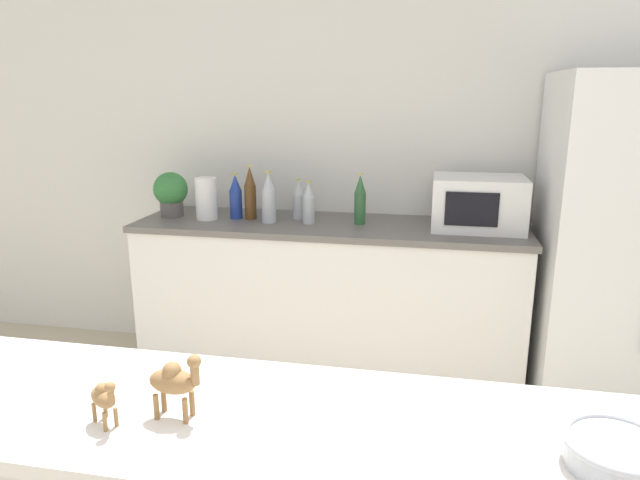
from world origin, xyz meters
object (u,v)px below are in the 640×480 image
Objects in this scene: paper_towel_roll at (206,199)px; camel_figurine_second at (104,397)px; microwave at (478,203)px; camel_figurine at (175,380)px; fruit_bowl at (617,452)px; potted_plant at (171,192)px; back_bottle_6 at (236,197)px; back_bottle_0 at (360,200)px; back_bottle_2 at (250,193)px; refrigerator at (639,251)px; back_bottle_1 at (269,198)px; back_bottle_5 at (309,203)px; back_bottle_4 at (269,198)px; back_bottle_3 at (299,200)px.

camel_figurine_second is (0.61, -2.07, -0.03)m from paper_towel_roll.
camel_figurine is (-0.77, -2.07, -0.03)m from microwave.
potted_plant is at bearing 132.37° from fruit_bowl.
back_bottle_6 reaches higher than fruit_bowl.
camel_figurine_second is at bearing -113.06° from microwave.
potted_plant is 1.29× the size of fruit_bowl.
back_bottle_0 is 0.91× the size of back_bottle_2.
back_bottle_1 is (-1.93, 0.02, 0.20)m from refrigerator.
back_bottle_5 is (0.84, -0.03, -0.03)m from potted_plant.
microwave is at bearing 172.97° from refrigerator.
back_bottle_4 reaches higher than back_bottle_5.
paper_towel_roll is 0.17m from back_bottle_6.
microwave is 4.22× the size of camel_figurine_second.
microwave is 2.07× the size of back_bottle_3.
back_bottle_3 is 1.14× the size of fruit_bowl.
back_bottle_2 is 2.15m from camel_figurine_second.
potted_plant is 0.40m from back_bottle_6.
camel_figurine is (0.40, -2.12, -0.00)m from back_bottle_4.
potted_plant is at bearing -178.20° from back_bottle_2.
back_bottle_4 is at bearing 104.89° from back_bottle_1.
potted_plant is 1.13× the size of back_bottle_3.
back_bottle_1 is at bearing -2.08° from paper_towel_roll.
camel_figurine_second is at bearing -83.54° from back_bottle_1.
potted_plant is 1.12m from back_bottle_0.
refrigerator is 1.71m from back_bottle_5.
camel_figurine_second is (-1.69, -2.03, 0.15)m from refrigerator.
microwave is at bearing 0.37° from back_bottle_6.
back_bottle_0 is at bearing -6.29° from back_bottle_4.
back_bottle_4 is 2.15× the size of camel_figurine_second.
paper_towel_roll is at bearing 177.92° from back_bottle_1.
back_bottle_4 is (-1.17, 0.05, -0.02)m from microwave.
camel_figurine_second is at bearing -87.64° from back_bottle_3.
paper_towel_roll is at bearing -177.71° from microwave.
refrigerator is at bearing 51.71° from camel_figurine.
back_bottle_2 is at bearing 123.89° from fruit_bowl.
camel_figurine is (0.23, -2.13, 0.01)m from back_bottle_3.
microwave reaches higher than back_bottle_3.
back_bottle_4 is 1.03× the size of back_bottle_5.
back_bottle_5 is 0.90× the size of back_bottle_6.
microwave is at bearing 69.61° from camel_figurine.
back_bottle_3 is (0.27, 0.06, -0.04)m from back_bottle_2.
potted_plant is 1.75m from microwave.
camel_figurine is at bearing -76.43° from back_bottle_2.
back_bottle_6 is (0.16, 0.05, 0.01)m from paper_towel_roll.
potted_plant is 0.92× the size of back_bottle_0.
camel_figurine_second is (0.01, -2.07, -0.02)m from back_bottle_5.
back_bottle_0 is 2.13m from camel_figurine_second.
fruit_bowl is (0.12, -2.07, -0.08)m from microwave.
camel_figurine is at bearing -85.90° from back_bottle_5.
paper_towel_roll is at bearing -176.79° from back_bottle_0.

